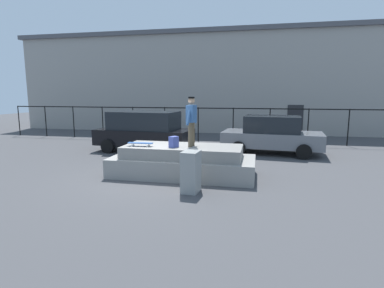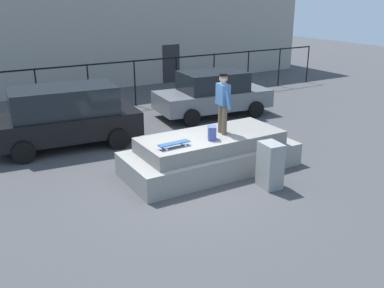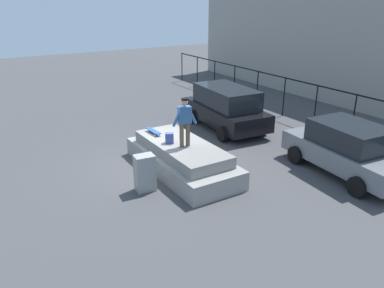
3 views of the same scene
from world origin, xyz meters
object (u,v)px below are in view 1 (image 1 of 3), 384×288
Objects in this scene: skateboarder at (191,118)px; backpack at (174,142)px; utility_box at (191,172)px; car_black_hatchback_near at (144,130)px; skateboard at (140,143)px; car_grey_sedan_mid at (272,134)px.

skateboarder is 0.96m from backpack.
skateboarder is at bearing 107.28° from utility_box.
car_black_hatchback_near is (-3.16, 4.03, -0.95)m from skateboarder.
car_black_hatchback_near is 4.01× the size of utility_box.
skateboarder reaches higher than utility_box.
backpack is 1.70m from utility_box.
backpack is 5.07m from car_black_hatchback_near.
skateboarder is 1.93× the size of skateboard.
utility_box is at bearing -111.06° from car_grey_sedan_mid.
skateboard is at bearing -131.33° from car_grey_sedan_mid.
car_black_hatchback_near is (-2.64, 4.32, -0.20)m from backpack.
car_black_hatchback_near reaches higher than skateboard.
backpack is at bearing -123.41° from car_grey_sedan_mid.
utility_box is (1.98, -1.29, -0.53)m from skateboard.
car_grey_sedan_mid is at bearing 48.67° from skateboard.
backpack is at bearing -150.82° from skateboarder.
backpack is (1.13, 0.04, 0.08)m from skateboard.
car_black_hatchback_near reaches higher than utility_box.
car_grey_sedan_mid is (5.93, 0.66, -0.11)m from car_black_hatchback_near.
skateboarder is 4.57× the size of backpack.
skateboarder is 0.35× the size of car_grey_sedan_mid.
car_black_hatchback_near is 1.01× the size of car_grey_sedan_mid.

